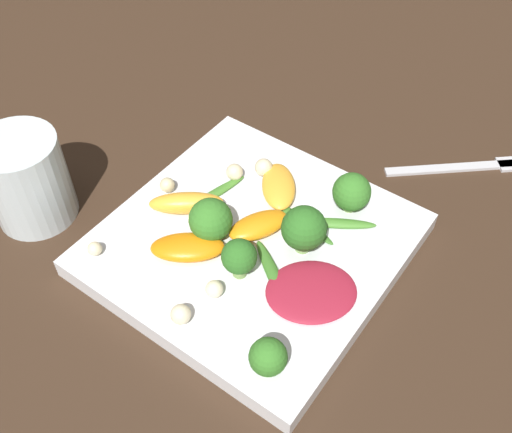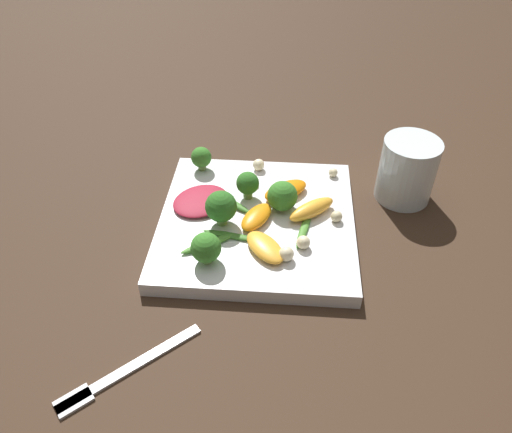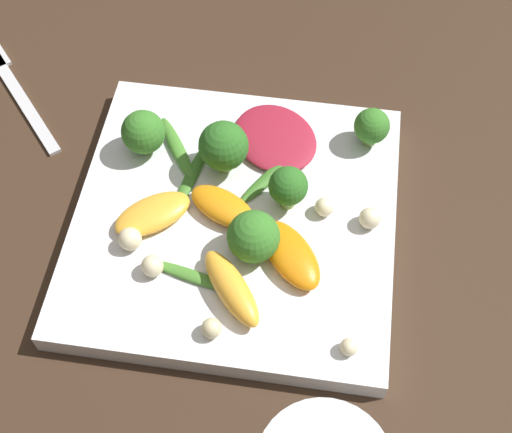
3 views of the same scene
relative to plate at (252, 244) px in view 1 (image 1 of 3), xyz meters
name	(u,v)px [view 1 (image 1 of 3)]	position (x,y,z in m)	size (l,w,h in m)	color
ground_plane	(252,251)	(0.00, 0.00, -0.01)	(2.40, 2.40, 0.00)	#382619
plate	(252,244)	(0.00, 0.00, 0.00)	(0.26, 0.26, 0.02)	white
drinking_glass	(27,180)	(-0.21, -0.09, 0.04)	(0.08, 0.08, 0.09)	silver
fork	(475,165)	(0.13, 0.24, -0.01)	(0.13, 0.12, 0.01)	silver
radicchio_leaf_0	(311,291)	(0.08, -0.02, 0.01)	(0.10, 0.10, 0.01)	maroon
orange_segment_0	(259,226)	(0.00, 0.01, 0.02)	(0.05, 0.07, 0.02)	orange
orange_segment_1	(188,247)	(-0.04, -0.05, 0.02)	(0.07, 0.07, 0.02)	orange
orange_segment_2	(186,203)	(-0.07, -0.01, 0.02)	(0.07, 0.06, 0.02)	#FCAD33
orange_segment_3	(279,186)	(-0.01, 0.06, 0.02)	(0.07, 0.07, 0.01)	#FCAD33
broccoli_floret_0	(239,257)	(0.02, -0.04, 0.03)	(0.03, 0.03, 0.04)	#7A9E51
broccoli_floret_1	(304,229)	(0.05, 0.02, 0.04)	(0.04, 0.04, 0.05)	#84AD5B
broccoli_floret_2	(268,357)	(0.09, -0.10, 0.03)	(0.03, 0.03, 0.04)	#7A9E51
broccoli_floret_3	(211,220)	(-0.03, -0.02, 0.03)	(0.04, 0.04, 0.04)	#7A9E51
broccoli_floret_4	(352,192)	(0.05, 0.09, 0.03)	(0.04, 0.04, 0.04)	#84AD5B
arugula_sprig_0	(275,277)	(0.04, -0.03, 0.01)	(0.08, 0.06, 0.01)	#3D7528
arugula_sprig_1	(336,223)	(0.06, 0.06, 0.01)	(0.07, 0.05, 0.01)	#47842D
arugula_sprig_2	(214,194)	(-0.06, 0.02, 0.01)	(0.03, 0.08, 0.01)	#47842D
arugula_sprig_3	(303,222)	(0.03, 0.04, 0.01)	(0.08, 0.02, 0.01)	#3D7528
macadamia_nut_0	(235,172)	(-0.06, 0.05, 0.02)	(0.02, 0.02, 0.02)	beige
macadamia_nut_1	(264,167)	(-0.04, 0.08, 0.02)	(0.02, 0.02, 0.02)	beige
macadamia_nut_2	(95,249)	(-0.11, -0.10, 0.02)	(0.01, 0.01, 0.01)	beige
macadamia_nut_3	(170,183)	(-0.11, 0.00, 0.02)	(0.02, 0.02, 0.02)	beige
macadamia_nut_4	(214,289)	(0.01, -0.07, 0.02)	(0.02, 0.02, 0.02)	beige
macadamia_nut_5	(181,314)	(0.01, -0.11, 0.02)	(0.02, 0.02, 0.02)	beige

